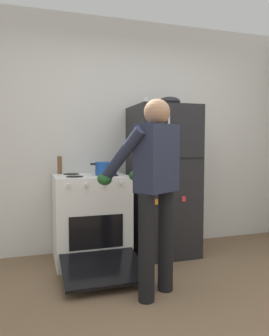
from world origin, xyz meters
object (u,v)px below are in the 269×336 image
object	(u,v)px
stove_range	(91,219)
coffee_mug	(146,102)
red_pot	(106,168)
mixing_bowl	(170,102)
pepper_mill	(60,165)
refrigerator	(162,180)
person_cook	(153,180)

from	to	relation	value
stove_range	coffee_mug	size ratio (longest dim) A/B	10.89
stove_range	red_pot	world-z (taller)	red_pot
stove_range	mixing_bowl	world-z (taller)	mixing_bowl
red_pot	pepper_mill	distance (m)	0.52
refrigerator	pepper_mill	distance (m)	1.16
refrigerator	red_pot	bearing A→B (deg)	-175.73
refrigerator	stove_range	xyz separation A→B (m)	(-0.83, -0.02, -0.38)
mixing_bowl	coffee_mug	bearing A→B (deg)	169.01
stove_range	mixing_bowl	distance (m)	1.56
stove_range	mixing_bowl	bearing A→B (deg)	1.13
coffee_mug	pepper_mill	distance (m)	1.19
stove_range	person_cook	xyz separation A→B (m)	(0.35, -0.94, 0.51)
stove_range	red_pot	distance (m)	0.56
pepper_mill	mixing_bowl	size ratio (longest dim) A/B	0.78
person_cook	coffee_mug	world-z (taller)	coffee_mug
stove_range	coffee_mug	bearing A→B (deg)	5.98
stove_range	coffee_mug	world-z (taller)	coffee_mug
person_cook	mixing_bowl	bearing A→B (deg)	59.67
coffee_mug	person_cook	bearing A→B (deg)	-106.69
coffee_mug	mixing_bowl	world-z (taller)	mixing_bowl
coffee_mug	mixing_bowl	bearing A→B (deg)	-10.99
person_cook	pepper_mill	distance (m)	1.33
pepper_mill	red_pot	bearing A→B (deg)	-28.52
refrigerator	coffee_mug	size ratio (longest dim) A/B	14.87
red_pot	person_cook	bearing A→B (deg)	-78.32
refrigerator	pepper_mill	world-z (taller)	refrigerator
person_cook	pepper_mill	world-z (taller)	person_cook
red_pot	refrigerator	bearing A→B (deg)	4.27
coffee_mug	pepper_mill	bearing A→B (deg)	171.01
red_pot	pepper_mill	xyz separation A→B (m)	(-0.46, 0.25, 0.03)
person_cook	pepper_mill	xyz separation A→B (m)	(-0.65, 1.15, 0.06)
stove_range	red_pot	size ratio (longest dim) A/B	3.73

